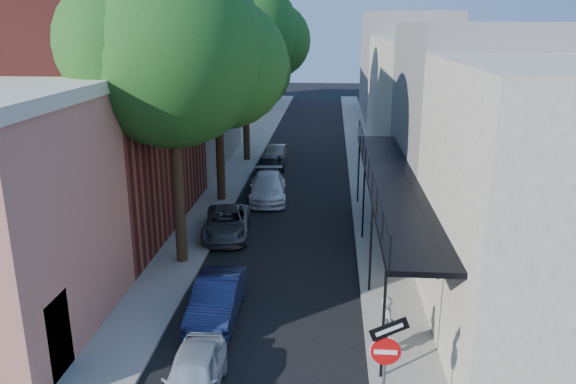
% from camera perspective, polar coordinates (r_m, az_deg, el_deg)
% --- Properties ---
extents(road_surface, '(6.00, 64.00, 0.01)m').
position_cam_1_polar(road_surface, '(40.82, 1.73, 4.07)').
color(road_surface, black).
rests_on(road_surface, ground).
extents(sidewalk_left, '(2.00, 64.00, 0.12)m').
position_cam_1_polar(sidewalk_left, '(41.19, -3.85, 4.23)').
color(sidewalk_left, gray).
rests_on(sidewalk_left, ground).
extents(sidewalk_right, '(2.00, 64.00, 0.12)m').
position_cam_1_polar(sidewalk_right, '(40.82, 7.36, 4.02)').
color(sidewalk_right, gray).
rests_on(sidewalk_right, ground).
extents(buildings_left, '(10.10, 59.10, 12.00)m').
position_cam_1_polar(buildings_left, '(40.34, -11.85, 10.68)').
color(buildings_left, '#C17163').
rests_on(buildings_left, ground).
extents(buildings_right, '(9.80, 55.00, 10.00)m').
position_cam_1_polar(buildings_right, '(40.17, 14.87, 9.72)').
color(buildings_right, beige).
rests_on(buildings_right, ground).
extents(sign_post, '(0.89, 0.17, 2.99)m').
position_cam_1_polar(sign_post, '(12.85, 9.89, -16.07)').
color(sign_post, '#595B60').
rests_on(sign_post, ground).
extents(oak_near, '(7.48, 6.80, 11.42)m').
position_cam_1_polar(oak_near, '(20.75, -10.46, 13.52)').
color(oak_near, black).
rests_on(oak_near, ground).
extents(oak_mid, '(6.60, 6.00, 10.20)m').
position_cam_1_polar(oak_mid, '(28.57, -6.37, 12.84)').
color(oak_mid, black).
rests_on(oak_mid, ground).
extents(oak_far, '(7.70, 7.00, 11.90)m').
position_cam_1_polar(oak_far, '(37.43, -3.70, 15.64)').
color(oak_far, black).
rests_on(oak_far, ground).
extents(parked_car_a, '(1.50, 3.46, 1.16)m').
position_cam_1_polar(parked_car_a, '(14.79, -9.60, -17.97)').
color(parked_car_a, '#AFB8C2').
rests_on(parked_car_a, ground).
extents(parked_car_b, '(1.38, 3.89, 1.28)m').
position_cam_1_polar(parked_car_b, '(18.10, -7.24, -10.73)').
color(parked_car_b, '#172049').
rests_on(parked_car_b, ground).
extents(parked_car_c, '(2.42, 4.44, 1.18)m').
position_cam_1_polar(parked_car_c, '(24.72, -6.24, -3.13)').
color(parked_car_c, '#4D5054').
rests_on(parked_car_c, ground).
extents(parked_car_d, '(2.28, 4.74, 1.33)m').
position_cam_1_polar(parked_car_d, '(29.62, -2.06, 0.49)').
color(parked_car_d, white).
rests_on(parked_car_d, ground).
extents(parked_car_e, '(1.68, 3.91, 1.32)m').
position_cam_1_polar(parked_car_e, '(34.01, -1.92, 2.61)').
color(parked_car_e, black).
rests_on(parked_car_e, ground).
extents(parked_car_f, '(1.23, 3.39, 1.11)m').
position_cam_1_polar(parked_car_f, '(37.81, -1.23, 3.91)').
color(parked_car_f, gray).
rests_on(parked_car_f, ground).
extents(pedestrian, '(0.57, 0.73, 1.78)m').
position_cam_1_polar(pedestrian, '(16.02, 9.99, -13.24)').
color(pedestrian, gray).
rests_on(pedestrian, sidewalk_right).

